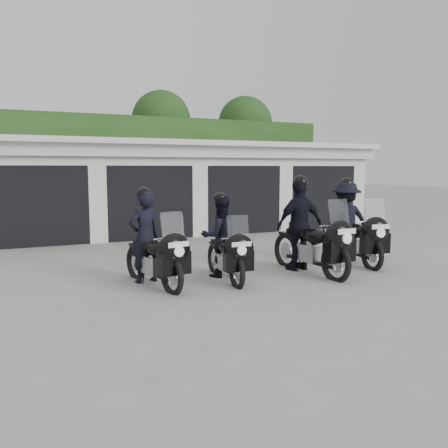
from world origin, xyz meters
name	(u,v)px	position (x,y,z in m)	size (l,w,h in m)	color
ground	(230,278)	(0.00, 0.00, 0.00)	(80.00, 80.00, 0.00)	gray
garage_block	(130,188)	(0.00, 8.06, 1.42)	(16.40, 6.80, 2.96)	silver
background_vegetation	(111,153)	(0.37, 12.92, 2.77)	(20.00, 3.90, 5.80)	#1C3D16
police_bike_a	(152,246)	(-1.53, 0.07, 0.73)	(0.89, 2.09, 1.84)	black
police_bike_b	(223,241)	(-0.13, 0.03, 0.72)	(0.83, 1.97, 1.72)	black
police_bike_c	(306,230)	(1.66, -0.14, 0.87)	(1.16, 2.35, 2.05)	black
police_bike_d	(350,225)	(3.17, 0.32, 0.84)	(1.25, 2.26, 1.97)	black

